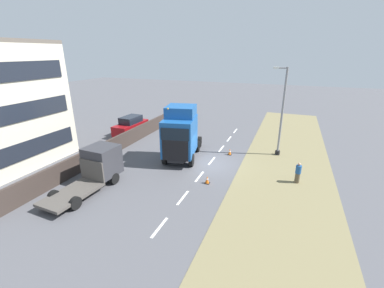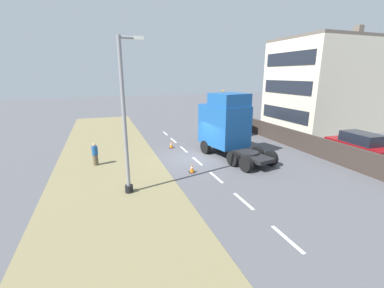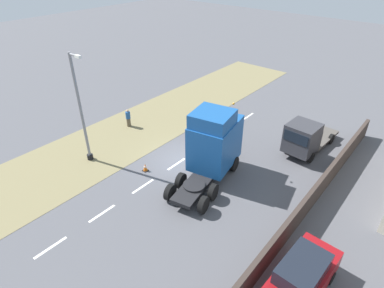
# 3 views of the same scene
# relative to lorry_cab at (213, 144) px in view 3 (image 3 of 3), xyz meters

# --- Properties ---
(ground_plane) EXTENTS (120.00, 120.00, 0.00)m
(ground_plane) POSITION_rel_lorry_cab_xyz_m (-2.59, -0.06, -2.36)
(ground_plane) COLOR #515156
(ground_plane) RESTS_ON ground
(grass_verge) EXTENTS (7.00, 44.00, 0.01)m
(grass_verge) POSITION_rel_lorry_cab_xyz_m (-8.59, -0.06, -2.35)
(grass_verge) COLOR olive
(grass_verge) RESTS_ON ground
(lane_markings) EXTENTS (0.16, 21.00, 0.00)m
(lane_markings) POSITION_rel_lorry_cab_xyz_m (-2.59, -0.76, -2.35)
(lane_markings) COLOR white
(lane_markings) RESTS_ON ground
(boundary_wall) EXTENTS (0.25, 24.00, 1.49)m
(boundary_wall) POSITION_rel_lorry_cab_xyz_m (6.41, -0.06, -1.61)
(boundary_wall) COLOR #382D28
(boundary_wall) RESTS_ON ground
(lorry_cab) EXTENTS (3.66, 6.67, 4.86)m
(lorry_cab) POSITION_rel_lorry_cab_xyz_m (0.00, 0.00, 0.00)
(lorry_cab) COLOR black
(lorry_cab) RESTS_ON ground
(flatbed_truck) EXTENTS (2.34, 5.92, 2.68)m
(flatbed_truck) POSITION_rel_lorry_cab_xyz_m (3.66, 6.08, -0.94)
(flatbed_truck) COLOR #333338
(flatbed_truck) RESTS_ON ground
(parked_car) EXTENTS (2.09, 4.58, 2.11)m
(parked_car) POSITION_rel_lorry_cab_xyz_m (8.17, -4.63, -1.33)
(parked_car) COLOR maroon
(parked_car) RESTS_ON ground
(lamp_post) EXTENTS (1.33, 0.42, 7.76)m
(lamp_post) POSITION_rel_lorry_cab_xyz_m (-7.73, -4.28, 1.14)
(lamp_post) COLOR black
(lamp_post) RESTS_ON ground
(pedestrian) EXTENTS (0.39, 0.39, 1.56)m
(pedestrian) POSITION_rel_lorry_cab_xyz_m (-9.46, 0.80, -1.60)
(pedestrian) COLOR brown
(pedestrian) RESTS_ON ground
(traffic_cone_lead) EXTENTS (0.36, 0.36, 0.58)m
(traffic_cone_lead) POSITION_rel_lorry_cab_xyz_m (-3.70, -2.70, -2.07)
(traffic_cone_lead) COLOR black
(traffic_cone_lead) RESTS_ON ground
(traffic_cone_trailing) EXTENTS (0.36, 0.36, 0.58)m
(traffic_cone_trailing) POSITION_rel_lorry_cab_xyz_m (-3.45, 3.23, -2.07)
(traffic_cone_trailing) COLOR black
(traffic_cone_trailing) RESTS_ON ground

